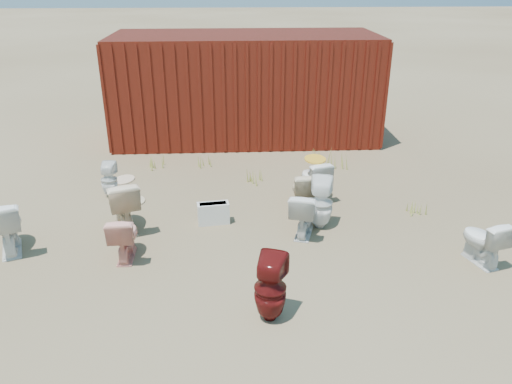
{
  "coord_description": "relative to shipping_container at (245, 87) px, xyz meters",
  "views": [
    {
      "loc": [
        -0.39,
        -6.49,
        3.73
      ],
      "look_at": [
        0.0,
        0.6,
        0.55
      ],
      "focal_mm": 35.0,
      "sensor_mm": 36.0,
      "label": 1
    }
  ],
  "objects": [
    {
      "name": "toilet_front_e",
      "position": [
        3.04,
        -5.92,
        -0.86
      ],
      "size": [
        0.55,
        0.74,
        0.68
      ],
      "primitive_type": "imported",
      "rotation": [
        0.0,
        0.0,
        3.43
      ],
      "color": "white",
      "rests_on": "ground"
    },
    {
      "name": "toilet_back_yellowlid",
      "position": [
        1.07,
        -3.69,
        -0.84
      ],
      "size": [
        0.58,
        0.79,
        0.73
      ],
      "primitive_type": "imported",
      "rotation": [
        0.0,
        0.0,
        3.41
      ],
      "color": "white",
      "rests_on": "ground"
    },
    {
      "name": "toilet_back_beige_right",
      "position": [
        0.81,
        -4.18,
        -0.84
      ],
      "size": [
        0.41,
        0.71,
        0.72
      ],
      "primitive_type": "imported",
      "rotation": [
        0.0,
        0.0,
        3.16
      ],
      "color": "beige",
      "rests_on": "ground"
    },
    {
      "name": "toilet_front_a",
      "position": [
        -3.6,
        -5.23,
        -0.8
      ],
      "size": [
        0.71,
        0.9,
        0.81
      ],
      "primitive_type": "imported",
      "rotation": [
        0.0,
        0.0,
        3.51
      ],
      "color": "white",
      "rests_on": "ground"
    },
    {
      "name": "weed_clump_f",
      "position": [
        2.69,
        -4.41,
        -1.09
      ],
      "size": [
        0.28,
        0.28,
        0.23
      ],
      "primitive_type": "cone",
      "color": "#999D3E",
      "rests_on": "ground"
    },
    {
      "name": "toilet_back_a",
      "position": [
        -2.55,
        -3.42,
        -0.88
      ],
      "size": [
        0.3,
        0.31,
        0.64
      ],
      "primitive_type": "imported",
      "rotation": [
        0.0,
        0.0,
        3.09
      ],
      "color": "white",
      "rests_on": "ground"
    },
    {
      "name": "toilet_front_pink",
      "position": [
        -1.89,
        -5.52,
        -0.87
      ],
      "size": [
        0.38,
        0.66,
        0.67
      ],
      "primitive_type": "imported",
      "rotation": [
        0.0,
        0.0,
        3.16
      ],
      "color": "#E99686",
      "rests_on": "ground"
    },
    {
      "name": "loose_lid_near",
      "position": [
        -2.45,
        -2.68,
        -1.19
      ],
      "size": [
        0.52,
        0.59,
        0.02
      ],
      "primitive_type": "ellipsoid",
      "rotation": [
        0.0,
        0.0,
        -0.32
      ],
      "color": "beige",
      "rests_on": "ground"
    },
    {
      "name": "weed_clump_d",
      "position": [
        -0.95,
        -2.01,
        -1.08
      ],
      "size": [
        0.3,
        0.3,
        0.25
      ],
      "primitive_type": "cone",
      "color": "#999D3E",
      "rests_on": "ground"
    },
    {
      "name": "weed_clump_a",
      "position": [
        -1.87,
        -2.03,
        -1.07
      ],
      "size": [
        0.36,
        0.36,
        0.26
      ],
      "primitive_type": "cone",
      "color": "#999D3E",
      "rests_on": "ground"
    },
    {
      "name": "ground",
      "position": [
        0.0,
        -5.2,
        -1.2
      ],
      "size": [
        100.0,
        100.0,
        0.0
      ],
      "primitive_type": "plane",
      "color": "brown",
      "rests_on": "ground"
    },
    {
      "name": "toilet_back_e",
      "position": [
        1.0,
        -4.77,
        -0.79
      ],
      "size": [
        0.45,
        0.45,
        0.83
      ],
      "primitive_type": "imported",
      "rotation": [
        0.0,
        0.0,
        2.92
      ],
      "color": "white",
      "rests_on": "ground"
    },
    {
      "name": "weed_clump_e",
      "position": [
        1.53,
        -1.87,
        -1.07
      ],
      "size": [
        0.34,
        0.34,
        0.26
      ],
      "primitive_type": "cone",
      "color": "#999D3E",
      "rests_on": "ground"
    },
    {
      "name": "yellow_lid",
      "position": [
        1.07,
        -3.69,
        -0.46
      ],
      "size": [
        0.37,
        0.46,
        0.02
      ],
      "primitive_type": "ellipsoid",
      "color": "gold",
      "rests_on": "toilet_back_yellowlid"
    },
    {
      "name": "loose_tank",
      "position": [
        -0.68,
        -4.56,
        -1.02
      ],
      "size": [
        0.52,
        0.26,
        0.35
      ],
      "primitive_type": "cube",
      "rotation": [
        0.0,
        0.0,
        0.13
      ],
      "color": "silver",
      "rests_on": "ground"
    },
    {
      "name": "shipping_container",
      "position": [
        0.0,
        0.0,
        0.0
      ],
      "size": [
        6.0,
        2.4,
        2.4
      ],
      "primitive_type": "cube",
      "color": "#45170B",
      "rests_on": "ground"
    },
    {
      "name": "weed_clump_c",
      "position": [
        1.79,
        -2.25,
        -1.03
      ],
      "size": [
        0.36,
        0.36,
        0.35
      ],
      "primitive_type": "cone",
      "color": "#999D3E",
      "rests_on": "ground"
    },
    {
      "name": "weed_clump_b",
      "position": [
        0.08,
        -2.93,
        -1.06
      ],
      "size": [
        0.32,
        0.32,
        0.29
      ],
      "primitive_type": "cone",
      "color": "#999D3E",
      "rests_on": "ground"
    },
    {
      "name": "toilet_front_c",
      "position": [
        0.71,
        -4.98,
        -0.84
      ],
      "size": [
        0.59,
        0.78,
        0.71
      ],
      "primitive_type": "imported",
      "rotation": [
        0.0,
        0.0,
        2.84
      ],
      "color": "silver",
      "rests_on": "ground"
    },
    {
      "name": "toilet_front_maroon",
      "position": [
        0.03,
        -6.99,
        -0.79
      ],
      "size": [
        0.48,
        0.48,
        0.83
      ],
      "primitive_type": "imported",
      "rotation": [
        0.0,
        0.0,
        2.8
      ],
      "color": "#5B100F",
      "rests_on": "ground"
    },
    {
      "name": "loose_lid_far",
      "position": [
        -2.09,
        -3.64,
        -1.19
      ],
      "size": [
        0.52,
        0.57,
        0.02
      ],
      "primitive_type": "ellipsoid",
      "rotation": [
        0.0,
        0.0,
        0.42
      ],
      "color": "#BCAD88",
      "rests_on": "ground"
    },
    {
      "name": "toilet_back_beige_left",
      "position": [
        -2.06,
        -4.66,
        -0.78
      ],
      "size": [
        0.71,
        0.93,
        0.84
      ],
      "primitive_type": "imported",
      "rotation": [
        0.0,
        0.0,
        3.48
      ],
      "color": "beige",
      "rests_on": "ground"
    }
  ]
}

